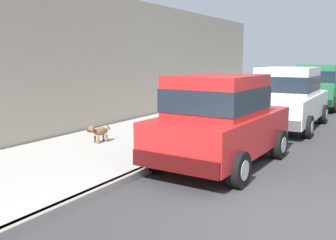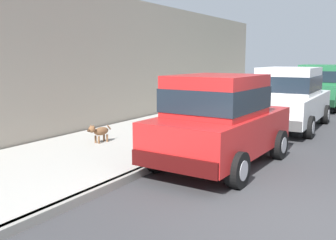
{
  "view_description": "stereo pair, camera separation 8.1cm",
  "coord_description": "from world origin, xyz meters",
  "px_view_note": "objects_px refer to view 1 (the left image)",
  "views": [
    {
      "loc": [
        0.8,
        -5.31,
        2.21
      ],
      "look_at": [
        -3.46,
        1.87,
        0.85
      ],
      "focal_mm": 40.85,
      "sensor_mm": 36.0,
      "label": 1
    },
    {
      "loc": [
        0.87,
        -5.27,
        2.21
      ],
      "look_at": [
        -3.46,
        1.87,
        0.85
      ],
      "focal_mm": 40.85,
      "sensor_mm": 36.0,
      "label": 2
    }
  ],
  "objects_px": {
    "car_white_sedan": "(287,97)",
    "dog_brown": "(99,131)",
    "car_green_sedan": "(318,86)",
    "car_red_hatchback": "(220,119)"
  },
  "relations": [
    {
      "from": "car_red_hatchback",
      "to": "car_green_sedan",
      "type": "height_order",
      "value": "car_green_sedan"
    },
    {
      "from": "car_white_sedan",
      "to": "dog_brown",
      "type": "xyz_separation_m",
      "value": [
        -3.28,
        -5.23,
        -0.55
      ]
    },
    {
      "from": "car_red_hatchback",
      "to": "car_green_sedan",
      "type": "distance_m",
      "value": 10.95
    },
    {
      "from": "car_red_hatchback",
      "to": "dog_brown",
      "type": "distance_m",
      "value": 3.21
    },
    {
      "from": "car_white_sedan",
      "to": "dog_brown",
      "type": "bearing_deg",
      "value": -122.06
    },
    {
      "from": "car_white_sedan",
      "to": "dog_brown",
      "type": "height_order",
      "value": "car_white_sedan"
    },
    {
      "from": "car_red_hatchback",
      "to": "car_white_sedan",
      "type": "xyz_separation_m",
      "value": [
        0.12,
        5.15,
        0.01
      ]
    },
    {
      "from": "car_green_sedan",
      "to": "car_red_hatchback",
      "type": "bearing_deg",
      "value": -90.36
    },
    {
      "from": "car_red_hatchback",
      "to": "car_green_sedan",
      "type": "relative_size",
      "value": 0.83
    },
    {
      "from": "car_white_sedan",
      "to": "car_green_sedan",
      "type": "relative_size",
      "value": 1.0
    }
  ]
}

